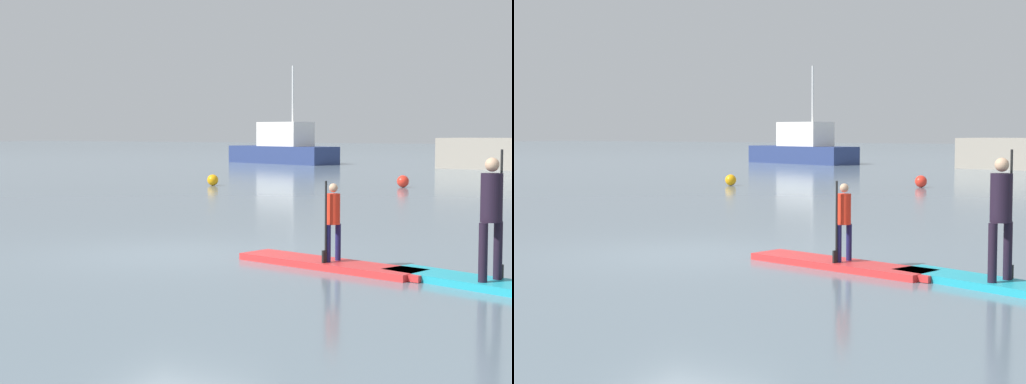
{
  "view_description": "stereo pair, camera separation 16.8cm",
  "coord_description": "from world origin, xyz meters",
  "views": [
    {
      "loc": [
        8.04,
        -11.13,
        1.98
      ],
      "look_at": [
        -0.6,
        3.54,
        0.78
      ],
      "focal_mm": 60.44,
      "sensor_mm": 36.0,
      "label": 1
    },
    {
      "loc": [
        8.18,
        -11.04,
        1.98
      ],
      "look_at": [
        -0.6,
        3.54,
        0.78
      ],
      "focal_mm": 60.44,
      "sensor_mm": 36.0,
      "label": 2
    }
  ],
  "objects": [
    {
      "name": "ground_plane",
      "position": [
        0.0,
        0.0,
        0.0
      ],
      "size": [
        240.0,
        240.0,
        0.0
      ],
      "primitive_type": "plane",
      "color": "slate"
    },
    {
      "name": "mooring_buoy_mid",
      "position": [
        -2.9,
        17.66,
        0.21
      ],
      "size": [
        0.43,
        0.43,
        0.43
      ],
      "primitive_type": "sphere",
      "color": "red",
      "rests_on": "ground"
    },
    {
      "name": "paddleboard_near",
      "position": [
        2.72,
        0.09,
        0.05
      ],
      "size": [
        3.22,
        1.32,
        0.1
      ],
      "color": "red",
      "rests_on": "ground"
    },
    {
      "name": "mooring_buoy_near",
      "position": [
        -9.23,
        15.06,
        0.2
      ],
      "size": [
        0.41,
        0.41,
        0.41
      ],
      "primitive_type": "sphere",
      "color": "orange",
      "rests_on": "ground"
    },
    {
      "name": "motor_boat_small_navy",
      "position": [
        -17.36,
        35.24,
        0.96
      ],
      "size": [
        8.03,
        4.48,
        5.91
      ],
      "color": "navy",
      "rests_on": "ground"
    },
    {
      "name": "paddler_adult",
      "position": [
        5.13,
        -0.38,
        0.99
      ],
      "size": [
        0.35,
        0.48,
        1.65
      ],
      "color": "black",
      "rests_on": "paddleboard_far"
    },
    {
      "name": "paddler_child_solo",
      "position": [
        2.72,
        0.08,
        0.74
      ],
      "size": [
        0.24,
        0.39,
        1.17
      ],
      "color": "#19194C",
      "rests_on": "paddleboard_near"
    }
  ]
}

